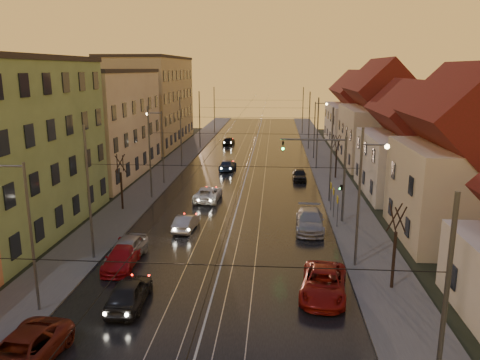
% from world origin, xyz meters
% --- Properties ---
extents(ground, '(160.00, 160.00, 0.00)m').
position_xyz_m(ground, '(0.00, 0.00, 0.00)').
color(ground, black).
rests_on(ground, ground).
extents(road, '(16.00, 120.00, 0.04)m').
position_xyz_m(road, '(0.00, 40.00, 0.02)').
color(road, black).
rests_on(road, ground).
extents(sidewalk_left, '(4.00, 120.00, 0.15)m').
position_xyz_m(sidewalk_left, '(-10.00, 40.00, 0.07)').
color(sidewalk_left, '#4C4C4C').
rests_on(sidewalk_left, ground).
extents(sidewalk_right, '(4.00, 120.00, 0.15)m').
position_xyz_m(sidewalk_right, '(10.00, 40.00, 0.07)').
color(sidewalk_right, '#4C4C4C').
rests_on(sidewalk_right, ground).
extents(tram_rail_0, '(0.06, 120.00, 0.03)m').
position_xyz_m(tram_rail_0, '(-2.20, 40.00, 0.06)').
color(tram_rail_0, gray).
rests_on(tram_rail_0, road).
extents(tram_rail_1, '(0.06, 120.00, 0.03)m').
position_xyz_m(tram_rail_1, '(-0.77, 40.00, 0.06)').
color(tram_rail_1, gray).
rests_on(tram_rail_1, road).
extents(tram_rail_2, '(0.06, 120.00, 0.03)m').
position_xyz_m(tram_rail_2, '(0.77, 40.00, 0.06)').
color(tram_rail_2, gray).
rests_on(tram_rail_2, road).
extents(tram_rail_3, '(0.06, 120.00, 0.03)m').
position_xyz_m(tram_rail_3, '(2.20, 40.00, 0.06)').
color(tram_rail_3, gray).
rests_on(tram_rail_3, road).
extents(apartment_left_2, '(10.00, 20.00, 12.00)m').
position_xyz_m(apartment_left_2, '(-17.50, 34.00, 6.00)').
color(apartment_left_2, '#B9A68F').
rests_on(apartment_left_2, ground).
extents(apartment_left_3, '(10.00, 24.00, 14.00)m').
position_xyz_m(apartment_left_3, '(-17.50, 58.00, 7.00)').
color(apartment_left_3, tan).
rests_on(apartment_left_3, ground).
extents(house_right_1, '(8.67, 10.20, 10.80)m').
position_xyz_m(house_right_1, '(17.00, 15.00, 5.45)').
color(house_right_1, '#C6B298').
rests_on(house_right_1, ground).
extents(house_right_2, '(9.18, 12.24, 9.20)m').
position_xyz_m(house_right_2, '(17.00, 28.00, 4.64)').
color(house_right_2, silver).
rests_on(house_right_2, ground).
extents(house_right_3, '(9.18, 14.28, 11.50)m').
position_xyz_m(house_right_3, '(17.00, 43.00, 5.80)').
color(house_right_3, '#C6B298').
rests_on(house_right_3, ground).
extents(house_right_4, '(9.18, 16.32, 10.00)m').
position_xyz_m(house_right_4, '(17.00, 61.00, 5.05)').
color(house_right_4, silver).
rests_on(house_right_4, ground).
extents(catenary_pole_r_0, '(0.16, 0.16, 9.00)m').
position_xyz_m(catenary_pole_r_0, '(8.60, -6.00, 4.50)').
color(catenary_pole_r_0, '#595B60').
rests_on(catenary_pole_r_0, ground).
extents(catenary_pole_l_1, '(0.16, 0.16, 9.00)m').
position_xyz_m(catenary_pole_l_1, '(-8.60, 9.00, 4.50)').
color(catenary_pole_l_1, '#595B60').
rests_on(catenary_pole_l_1, ground).
extents(catenary_pole_r_1, '(0.16, 0.16, 9.00)m').
position_xyz_m(catenary_pole_r_1, '(8.60, 9.00, 4.50)').
color(catenary_pole_r_1, '#595B60').
rests_on(catenary_pole_r_1, ground).
extents(catenary_pole_l_2, '(0.16, 0.16, 9.00)m').
position_xyz_m(catenary_pole_l_2, '(-8.60, 24.00, 4.50)').
color(catenary_pole_l_2, '#595B60').
rests_on(catenary_pole_l_2, ground).
extents(catenary_pole_r_2, '(0.16, 0.16, 9.00)m').
position_xyz_m(catenary_pole_r_2, '(8.60, 24.00, 4.50)').
color(catenary_pole_r_2, '#595B60').
rests_on(catenary_pole_r_2, ground).
extents(catenary_pole_l_3, '(0.16, 0.16, 9.00)m').
position_xyz_m(catenary_pole_l_3, '(-8.60, 39.00, 4.50)').
color(catenary_pole_l_3, '#595B60').
rests_on(catenary_pole_l_3, ground).
extents(catenary_pole_r_3, '(0.16, 0.16, 9.00)m').
position_xyz_m(catenary_pole_r_3, '(8.60, 39.00, 4.50)').
color(catenary_pole_r_3, '#595B60').
rests_on(catenary_pole_r_3, ground).
extents(catenary_pole_l_4, '(0.16, 0.16, 9.00)m').
position_xyz_m(catenary_pole_l_4, '(-8.60, 54.00, 4.50)').
color(catenary_pole_l_4, '#595B60').
rests_on(catenary_pole_l_4, ground).
extents(catenary_pole_r_4, '(0.16, 0.16, 9.00)m').
position_xyz_m(catenary_pole_r_4, '(8.60, 54.00, 4.50)').
color(catenary_pole_r_4, '#595B60').
rests_on(catenary_pole_r_4, ground).
extents(catenary_pole_l_5, '(0.16, 0.16, 9.00)m').
position_xyz_m(catenary_pole_l_5, '(-8.60, 72.00, 4.50)').
color(catenary_pole_l_5, '#595B60').
rests_on(catenary_pole_l_5, ground).
extents(catenary_pole_r_5, '(0.16, 0.16, 9.00)m').
position_xyz_m(catenary_pole_r_5, '(8.60, 72.00, 4.50)').
color(catenary_pole_r_5, '#595B60').
rests_on(catenary_pole_r_5, ground).
extents(street_lamp_0, '(1.75, 0.32, 8.00)m').
position_xyz_m(street_lamp_0, '(-9.10, 2.00, 4.89)').
color(street_lamp_0, '#595B60').
rests_on(street_lamp_0, ground).
extents(street_lamp_1, '(1.75, 0.32, 8.00)m').
position_xyz_m(street_lamp_1, '(9.10, 10.00, 4.89)').
color(street_lamp_1, '#595B60').
rests_on(street_lamp_1, ground).
extents(street_lamp_2, '(1.75, 0.32, 8.00)m').
position_xyz_m(street_lamp_2, '(-9.10, 30.00, 4.89)').
color(street_lamp_2, '#595B60').
rests_on(street_lamp_2, ground).
extents(street_lamp_3, '(1.75, 0.32, 8.00)m').
position_xyz_m(street_lamp_3, '(9.10, 46.00, 4.89)').
color(street_lamp_3, '#595B60').
rests_on(street_lamp_3, ground).
extents(traffic_light_mast, '(5.30, 0.32, 7.20)m').
position_xyz_m(traffic_light_mast, '(7.99, 18.00, 4.60)').
color(traffic_light_mast, '#595B60').
rests_on(traffic_light_mast, ground).
extents(bare_tree_0, '(1.09, 1.09, 5.11)m').
position_xyz_m(bare_tree_0, '(-10.20, 20.00, 2.49)').
color(bare_tree_0, black).
rests_on(bare_tree_0, ground).
extents(bare_tree_1, '(1.09, 1.09, 5.11)m').
position_xyz_m(bare_tree_1, '(10.20, 6.00, 2.49)').
color(bare_tree_1, black).
rests_on(bare_tree_1, ground).
extents(bare_tree_2, '(1.09, 1.09, 5.11)m').
position_xyz_m(bare_tree_2, '(10.40, 34.00, 2.49)').
color(bare_tree_2, black).
rests_on(bare_tree_2, ground).
extents(driving_car_0, '(1.91, 4.49, 1.51)m').
position_xyz_m(driving_car_0, '(-4.30, 3.05, 0.76)').
color(driving_car_0, black).
rests_on(driving_car_0, ground).
extents(driving_car_1, '(1.68, 3.90, 1.25)m').
position_xyz_m(driving_car_1, '(-3.53, 15.26, 0.62)').
color(driving_car_1, '#ABABB0').
rests_on(driving_car_1, ground).
extents(driving_car_2, '(2.50, 4.96, 1.35)m').
position_xyz_m(driving_car_2, '(-3.00, 23.78, 0.67)').
color(driving_car_2, white).
rests_on(driving_car_2, ground).
extents(driving_car_3, '(2.05, 4.50, 1.28)m').
position_xyz_m(driving_car_3, '(-2.53, 37.74, 0.64)').
color(driving_car_3, '#172646').
rests_on(driving_car_3, ground).
extents(driving_car_4, '(1.96, 4.12, 1.36)m').
position_xyz_m(driving_car_4, '(-4.37, 57.73, 0.68)').
color(driving_car_4, black).
rests_on(driving_car_4, ground).
extents(parked_left_1, '(2.93, 5.50, 1.47)m').
position_xyz_m(parked_left_1, '(-7.18, -2.69, 0.74)').
color(parked_left_1, maroon).
rests_on(parked_left_1, ground).
extents(parked_left_2, '(2.00, 4.52, 1.29)m').
position_xyz_m(parked_left_2, '(-6.29, 7.89, 0.64)').
color(parked_left_2, maroon).
rests_on(parked_left_2, ground).
extents(parked_left_3, '(2.10, 4.61, 1.54)m').
position_xyz_m(parked_left_3, '(-6.34, 9.07, 0.77)').
color(parked_left_3, '#9C9CA1').
rests_on(parked_left_3, ground).
extents(parked_right_0, '(3.15, 5.61, 1.48)m').
position_xyz_m(parked_right_0, '(6.20, 4.96, 0.74)').
color(parked_right_0, maroon).
rests_on(parked_right_0, ground).
extents(parked_right_1, '(2.40, 5.41, 1.54)m').
position_xyz_m(parked_right_1, '(6.20, 16.00, 0.77)').
color(parked_right_1, '#A6A7AC').
rests_on(parked_right_1, ground).
extents(parked_right_2, '(1.54, 3.80, 1.29)m').
position_xyz_m(parked_right_2, '(6.20, 32.92, 0.65)').
color(parked_right_2, black).
rests_on(parked_right_2, ground).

